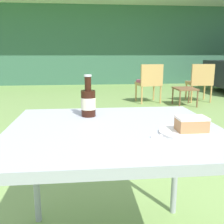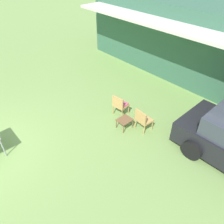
% 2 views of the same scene
% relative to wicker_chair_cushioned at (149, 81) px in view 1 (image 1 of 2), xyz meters
% --- Properties ---
extents(cabin_building, '(11.83, 5.68, 3.25)m').
position_rel_wicker_chair_cushioned_xyz_m(cabin_building, '(0.23, 5.65, 1.16)').
color(cabin_building, '#38664C').
rests_on(cabin_building, ground_plane).
extents(wicker_chair_cushioned, '(0.54, 0.50, 0.84)m').
position_rel_wicker_chair_cushioned_xyz_m(wicker_chair_cushioned, '(0.00, 0.00, 0.00)').
color(wicker_chair_cushioned, tan).
rests_on(wicker_chair_cushioned, ground_plane).
extents(wicker_chair_plain, '(0.51, 0.48, 0.84)m').
position_rel_wicker_chair_cushioned_xyz_m(wicker_chair_plain, '(1.14, -0.02, 0.00)').
color(wicker_chair_plain, tan).
rests_on(wicker_chair_plain, ground_plane).
extents(garden_side_table, '(0.41, 0.49, 0.37)m').
position_rel_wicker_chair_cushioned_xyz_m(garden_side_table, '(0.66, -0.40, -0.15)').
color(garden_side_table, brown).
rests_on(garden_side_table, ground_plane).
extents(patio_table, '(0.99, 0.88, 0.74)m').
position_rel_wicker_chair_cushioned_xyz_m(patio_table, '(-1.26, -4.41, 0.20)').
color(patio_table, '#9EA3A8').
rests_on(patio_table, ground_plane).
extents(cake_on_plate, '(0.22, 0.22, 0.07)m').
position_rel_wicker_chair_cushioned_xyz_m(cake_on_plate, '(-0.95, -4.54, 0.29)').
color(cake_on_plate, white).
rests_on(cake_on_plate, patio_table).
extents(cola_bottle_near, '(0.08, 0.08, 0.22)m').
position_rel_wicker_chair_cushioned_xyz_m(cola_bottle_near, '(-1.37, -4.18, 0.34)').
color(cola_bottle_near, black).
rests_on(cola_bottle_near, patio_table).
extents(fork, '(0.18, 0.06, 0.01)m').
position_rel_wicker_chair_cushioned_xyz_m(fork, '(-1.04, -4.55, 0.26)').
color(fork, silver).
rests_on(fork, patio_table).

